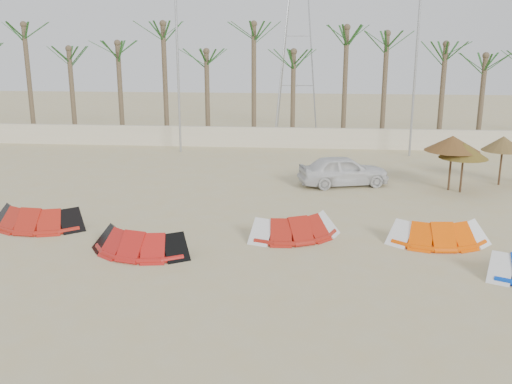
# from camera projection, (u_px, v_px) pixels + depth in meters

# --- Properties ---
(ground) EXTENTS (120.00, 120.00, 0.00)m
(ground) POSITION_uv_depth(u_px,v_px,m) (236.00, 293.00, 15.80)
(ground) COLOR #BAB089
(ground) RESTS_ON ground
(boundary_wall) EXTENTS (60.00, 0.30, 1.30)m
(boundary_wall) POSITION_uv_depth(u_px,v_px,m) (279.00, 138.00, 36.79)
(boundary_wall) COLOR beige
(boundary_wall) RESTS_ON ground
(palm_line) EXTENTS (52.00, 4.00, 7.70)m
(palm_line) POSITION_uv_depth(u_px,v_px,m) (291.00, 45.00, 36.66)
(palm_line) COLOR brown
(palm_line) RESTS_ON ground
(lamp_b) EXTENTS (1.25, 0.14, 11.00)m
(lamp_b) POSITION_uv_depth(u_px,v_px,m) (178.00, 57.00, 34.06)
(lamp_b) COLOR #A5A8AD
(lamp_b) RESTS_ON ground
(lamp_c) EXTENTS (1.25, 0.14, 11.00)m
(lamp_c) POSITION_uv_depth(u_px,v_px,m) (417.00, 58.00, 32.82)
(lamp_c) COLOR #A5A8AD
(lamp_c) RESTS_ON ground
(pylon) EXTENTS (3.00, 3.00, 14.00)m
(pylon) POSITION_uv_depth(u_px,v_px,m) (296.00, 133.00, 42.64)
(pylon) COLOR #A5A8AD
(pylon) RESTS_ON ground
(kite_red_left) EXTENTS (3.66, 1.78, 0.90)m
(kite_red_left) POSITION_uv_depth(u_px,v_px,m) (40.00, 215.00, 21.41)
(kite_red_left) COLOR #AB1E12
(kite_red_left) RESTS_ON ground
(kite_red_mid) EXTENTS (3.61, 2.17, 0.90)m
(kite_red_mid) POSITION_uv_depth(u_px,v_px,m) (142.00, 239.00, 18.88)
(kite_red_mid) COLOR #B31813
(kite_red_mid) RESTS_ON ground
(kite_red_right) EXTENTS (3.68, 2.61, 0.90)m
(kite_red_right) POSITION_uv_depth(u_px,v_px,m) (296.00, 224.00, 20.33)
(kite_red_right) COLOR #A41C11
(kite_red_right) RESTS_ON ground
(kite_orange) EXTENTS (3.45, 1.74, 0.90)m
(kite_orange) POSITION_uv_depth(u_px,v_px,m) (437.00, 230.00, 19.76)
(kite_orange) COLOR #FF5200
(kite_orange) RESTS_ON ground
(parasol_left) EXTENTS (2.19, 2.19, 2.30)m
(parasol_left) POSITION_uv_depth(u_px,v_px,m) (464.00, 151.00, 25.69)
(parasol_left) COLOR #4C331E
(parasol_left) RESTS_ON ground
(parasol_mid) EXTENTS (2.51, 2.51, 2.55)m
(parasol_mid) POSITION_uv_depth(u_px,v_px,m) (452.00, 143.00, 26.02)
(parasol_mid) COLOR #4C331E
(parasol_mid) RESTS_ON ground
(parasol_right) EXTENTS (1.98, 1.98, 2.37)m
(parasol_right) POSITION_uv_depth(u_px,v_px,m) (503.00, 144.00, 27.01)
(parasol_right) COLOR #4C331E
(parasol_right) RESTS_ON ground
(car) EXTENTS (4.57, 2.79, 1.46)m
(car) POSITION_uv_depth(u_px,v_px,m) (343.00, 171.00, 27.24)
(car) COLOR silver
(car) RESTS_ON ground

